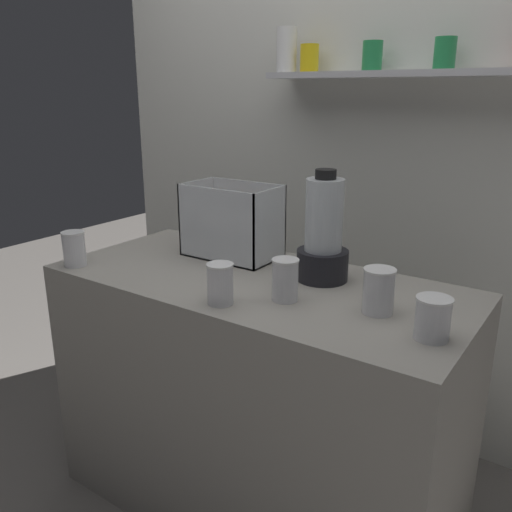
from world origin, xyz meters
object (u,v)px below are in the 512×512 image
Objects in this scene: carrot_display_bin at (231,234)px; blender_pitcher at (323,237)px; juice_cup_orange_far_left at (74,251)px; juice_cup_orange_middle at (285,283)px; juice_cup_beet_left at (220,286)px; juice_cup_beet_far_right at (432,321)px; juice_cup_orange_right at (378,294)px.

carrot_display_bin is 0.95× the size of blender_pitcher.
juice_cup_orange_middle reaches higher than juice_cup_orange_far_left.
juice_cup_beet_left is 0.59m from juice_cup_beet_far_right.
carrot_display_bin reaches higher than juice_cup_beet_left.
juice_cup_orange_middle is (0.78, 0.15, -0.00)m from juice_cup_orange_far_left.
carrot_display_bin is at bearing 163.70° from juice_cup_orange_right.
juice_cup_orange_right is (0.26, 0.07, 0.00)m from juice_cup_orange_middle.
blender_pitcher reaches higher than juice_cup_orange_far_left.
juice_cup_orange_middle is at bearing 178.71° from juice_cup_beet_far_right.
blender_pitcher is at bearing 67.77° from juice_cup_beet_left.
juice_cup_beet_left is at bearing -153.84° from juice_cup_orange_right.
juice_cup_beet_far_right is at bearing -28.33° from blender_pitcher.
juice_cup_orange_far_left is 1.23m from juice_cup_beet_far_right.
blender_pitcher is at bearing 148.92° from juice_cup_orange_right.
juice_cup_beet_far_right is (1.22, 0.14, -0.01)m from juice_cup_orange_far_left.
juice_cup_beet_far_right is (0.44, -0.01, -0.01)m from juice_cup_orange_middle.
juice_cup_orange_far_left reaches higher than juice_cup_beet_left.
blender_pitcher reaches higher than juice_cup_beet_far_right.
juice_cup_orange_right reaches higher than juice_cup_orange_far_left.
juice_cup_orange_far_left is (-0.79, -0.37, -0.09)m from blender_pitcher.
carrot_display_bin reaches higher than juice_cup_orange_middle.
juice_cup_beet_left is (0.64, 0.02, -0.00)m from juice_cup_orange_far_left.
juice_cup_orange_right is (0.26, -0.16, -0.09)m from blender_pitcher.
juice_cup_beet_far_right is at bearing -17.96° from carrot_display_bin.
juice_cup_orange_middle is at bearing 10.71° from juice_cup_orange_far_left.
juice_cup_orange_middle is (0.40, -0.26, -0.03)m from carrot_display_bin.
carrot_display_bin is at bearing 123.76° from juice_cup_beet_left.
blender_pitcher reaches higher than juice_cup_beet_left.
carrot_display_bin is at bearing 146.89° from juice_cup_orange_middle.
blender_pitcher is 0.88m from juice_cup_orange_far_left.
blender_pitcher is at bearing -5.44° from carrot_display_bin.
juice_cup_orange_far_left is 1.13× the size of juice_cup_beet_far_right.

